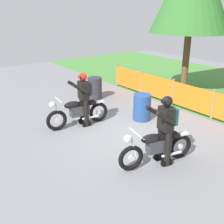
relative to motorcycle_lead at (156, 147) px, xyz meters
name	(u,v)px	position (x,y,z in m)	size (l,w,h in m)	color
ground	(131,132)	(-1.73, 0.71, -0.47)	(24.00, 24.00, 0.02)	gray
barrier_fence	(191,98)	(-1.73, 3.46, 0.08)	(8.75, 0.08, 1.05)	#997547
motorcycle_lead	(156,147)	(0.00, 0.00, 0.00)	(0.72, 1.98, 0.95)	black
motorcycle_trailing	(78,112)	(-3.09, -0.36, 0.02)	(0.63, 2.07, 0.98)	black
rider_lead	(166,126)	(0.05, 0.21, 0.49)	(0.63, 0.75, 1.69)	black
rider_trailing	(84,96)	(-3.06, -0.13, 0.49)	(0.59, 0.72, 1.69)	black
oil_drum	(95,88)	(-5.11, 1.60, -0.02)	(0.58, 0.58, 0.88)	#2D2D33
spare_drum	(142,107)	(-2.27, 1.61, -0.02)	(0.58, 0.58, 0.88)	navy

